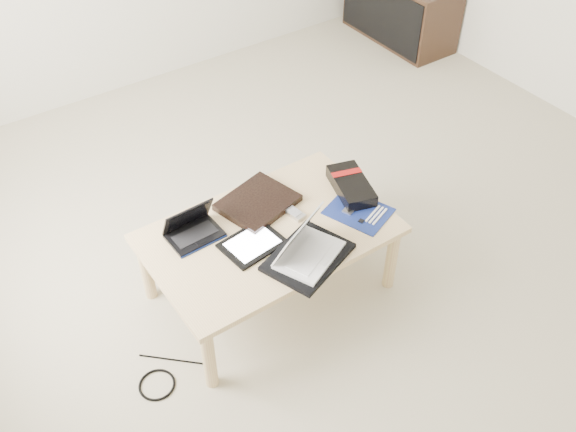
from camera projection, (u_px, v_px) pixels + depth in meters
ground at (330, 229)px, 3.48m from camera, size 4.00×4.00×0.00m
coffee_table at (269, 239)px, 2.93m from camera, size 1.10×0.70×0.40m
media_cabinet at (400, 8)px, 4.93m from camera, size 0.41×0.90×0.50m
book at (258, 203)px, 3.01m from camera, size 0.39×0.35×0.03m
netbook at (193, 229)px, 2.85m from camera, size 0.24×0.18×0.16m
tablet at (252, 244)px, 2.83m from camera, size 0.28×0.23×0.01m
remote at (285, 207)px, 3.00m from camera, size 0.09×0.23×0.02m
neoprene_sleeve at (308, 257)px, 2.76m from camera, size 0.43×0.37×0.02m
white_laptop at (306, 248)px, 2.73m from camera, size 0.35×0.31×0.20m
motherboard at (359, 211)px, 2.99m from camera, size 0.31×0.34×0.01m
gpu_box at (351, 186)px, 3.08m from camera, size 0.23×0.33×0.07m
cable_coil at (254, 230)px, 2.89m from camera, size 0.11×0.11×0.01m
floor_cable_coil at (157, 385)px, 2.76m from camera, size 0.21×0.21×0.01m
floor_cable_trail at (174, 360)px, 2.86m from camera, size 0.24×0.23×0.01m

